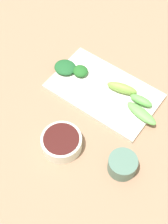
# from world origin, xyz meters

# --- Properties ---
(tabletop) EXTENTS (2.10, 2.10, 0.02)m
(tabletop) POSITION_xyz_m (0.00, 0.00, 0.01)
(tabletop) COLOR #966D54
(tabletop) RESTS_ON ground
(sauce_bowl) EXTENTS (0.11, 0.11, 0.04)m
(sauce_bowl) POSITION_xyz_m (-0.13, -0.02, 0.04)
(sauce_bowl) COLOR silver
(sauce_bowl) RESTS_ON tabletop
(serving_plate) EXTENTS (0.19, 0.31, 0.01)m
(serving_plate) POSITION_xyz_m (0.08, -0.01, 0.03)
(serving_plate) COLOR silver
(serving_plate) RESTS_ON tabletop
(broccoli_stalk_0) EXTENTS (0.05, 0.09, 0.03)m
(broccoli_stalk_0) POSITION_xyz_m (0.10, -0.05, 0.05)
(broccoli_stalk_0) COLOR #7AA441
(broccoli_stalk_0) RESTS_ON serving_plate
(broccoli_stalk_1) EXTENTS (0.05, 0.10, 0.02)m
(broccoli_stalk_1) POSITION_xyz_m (0.07, -0.14, 0.04)
(broccoli_stalk_1) COLOR #62A74D
(broccoli_stalk_1) RESTS_ON serving_plate
(broccoli_leafy_2) EXTENTS (0.08, 0.08, 0.02)m
(broccoli_leafy_2) POSITION_xyz_m (0.07, 0.13, 0.04)
(broccoli_leafy_2) COLOR #1D5528
(broccoli_leafy_2) RESTS_ON serving_plate
(broccoli_stalk_3) EXTENTS (0.03, 0.07, 0.02)m
(broccoli_stalk_3) POSITION_xyz_m (0.10, -0.12, 0.04)
(broccoli_stalk_3) COLOR #5DA64A
(broccoli_stalk_3) RESTS_ON serving_plate
(broccoli_leafy_4) EXTENTS (0.05, 0.05, 0.02)m
(broccoli_leafy_4) POSITION_xyz_m (0.09, 0.08, 0.04)
(broccoli_leafy_4) COLOR #215D22
(broccoli_leafy_4) RESTS_ON serving_plate
(tea_cup) EXTENTS (0.07, 0.07, 0.05)m
(tea_cup) POSITION_xyz_m (-0.09, -0.18, 0.04)
(tea_cup) COLOR #4E6E5F
(tea_cup) RESTS_ON tabletop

